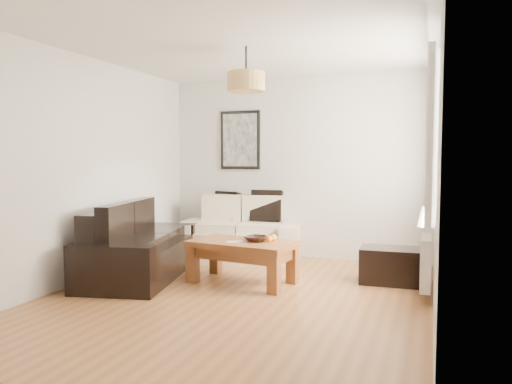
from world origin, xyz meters
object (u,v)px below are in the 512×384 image
(loveseat_cream, at_px, (240,230))
(sofa_leather, at_px, (141,243))
(ottoman, at_px, (392,265))
(coffee_table, at_px, (242,262))

(loveseat_cream, distance_m, sofa_leather, 1.53)
(ottoman, bearing_deg, coffee_table, -159.88)
(sofa_leather, bearing_deg, loveseat_cream, -42.11)
(sofa_leather, bearing_deg, ottoman, -88.40)
(loveseat_cream, distance_m, coffee_table, 1.31)
(loveseat_cream, height_order, ottoman, loveseat_cream)
(sofa_leather, height_order, ottoman, sofa_leather)
(sofa_leather, xyz_separation_m, coffee_table, (1.27, 0.14, -0.17))
(sofa_leather, height_order, coffee_table, sofa_leather)
(coffee_table, bearing_deg, sofa_leather, -173.69)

